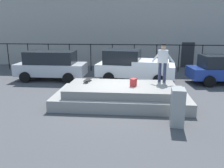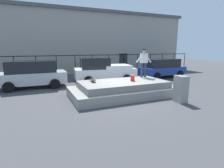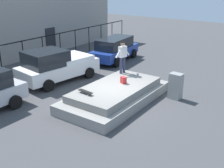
% 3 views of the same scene
% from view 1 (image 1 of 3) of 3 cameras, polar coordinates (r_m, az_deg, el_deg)
% --- Properties ---
extents(ground_plane, '(60.00, 60.00, 0.00)m').
position_cam_1_polar(ground_plane, '(10.36, 0.89, -4.51)').
color(ground_plane, '#424244').
extents(concrete_ledge, '(5.68, 2.90, 0.80)m').
position_cam_1_polar(concrete_ledge, '(10.19, 2.32, -2.70)').
color(concrete_ledge, gray).
rests_on(concrete_ledge, ground_plane).
extents(skateboarder, '(0.99, 0.33, 1.71)m').
position_cam_1_polar(skateboarder, '(10.73, 12.26, 5.69)').
color(skateboarder, '#2D334C').
rests_on(skateboarder, concrete_ledge).
extents(skateboard, '(0.29, 0.80, 0.12)m').
position_cam_1_polar(skateboard, '(10.75, -5.88, 1.09)').
color(skateboard, black).
rests_on(skateboard, concrete_ledge).
extents(backpack, '(0.30, 0.34, 0.33)m').
position_cam_1_polar(backpack, '(9.92, 5.24, 0.39)').
color(backpack, red).
rests_on(backpack, concrete_ledge).
extents(car_silver_hatchback_near, '(4.24, 2.02, 1.78)m').
position_cam_1_polar(car_silver_hatchback_near, '(14.96, -14.61, 4.52)').
color(car_silver_hatchback_near, '#B7B7BC').
rests_on(car_silver_hatchback_near, ground_plane).
extents(car_white_pickup_mid, '(4.86, 2.70, 1.87)m').
position_cam_1_polar(car_white_pickup_mid, '(14.36, 5.15, 4.52)').
color(car_white_pickup_mid, white).
rests_on(car_white_pickup_mid, ground_plane).
extents(utility_box, '(0.49, 0.64, 1.28)m').
position_cam_1_polar(utility_box, '(8.18, 15.64, -5.47)').
color(utility_box, gray).
rests_on(utility_box, ground_plane).
extents(fence_row, '(24.06, 0.06, 1.99)m').
position_cam_1_polar(fence_row, '(17.24, 2.74, 7.44)').
color(fence_row, black).
rests_on(fence_row, ground_plane).
extents(warehouse_building, '(25.86, 7.43, 6.47)m').
position_cam_1_polar(warehouse_building, '(22.79, 3.44, 13.92)').
color(warehouse_building, gray).
rests_on(warehouse_building, ground_plane).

